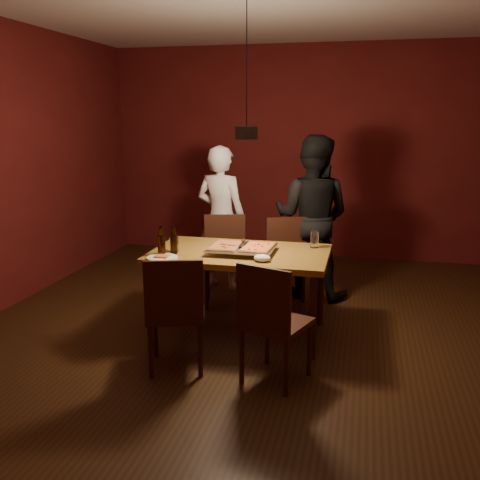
% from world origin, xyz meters
% --- Properties ---
extents(room_shell, '(6.00, 6.00, 6.00)m').
position_xyz_m(room_shell, '(0.00, 0.00, 1.40)').
color(room_shell, '#341E0E').
rests_on(room_shell, ground).
extents(dining_table, '(1.50, 0.90, 0.75)m').
position_xyz_m(dining_table, '(-0.07, 0.09, 0.68)').
color(dining_table, olive).
rests_on(dining_table, floor).
extents(chair_far_left, '(0.51, 0.51, 0.49)m').
position_xyz_m(chair_far_left, '(-0.42, 0.89, 0.54)').
color(chair_far_left, '#38190F').
rests_on(chair_far_left, floor).
extents(chair_far_right, '(0.54, 0.54, 0.49)m').
position_xyz_m(chair_far_right, '(0.24, 0.89, 0.54)').
color(chair_far_right, '#38190F').
rests_on(chair_far_right, floor).
extents(chair_near_left, '(0.52, 0.52, 0.49)m').
position_xyz_m(chair_near_left, '(-0.37, -0.72, 0.54)').
color(chair_near_left, '#38190F').
rests_on(chair_near_left, floor).
extents(chair_near_right, '(0.54, 0.54, 0.49)m').
position_xyz_m(chair_near_right, '(0.34, -0.74, 0.54)').
color(chair_near_right, '#38190F').
rests_on(chair_near_right, floor).
extents(pizza_tray, '(0.57, 0.48, 0.05)m').
position_xyz_m(pizza_tray, '(-0.05, 0.05, 0.77)').
color(pizza_tray, silver).
rests_on(pizza_tray, dining_table).
extents(pizza_meat, '(0.24, 0.38, 0.02)m').
position_xyz_m(pizza_meat, '(-0.19, 0.04, 0.81)').
color(pizza_meat, maroon).
rests_on(pizza_meat, pizza_tray).
extents(pizza_cheese, '(0.25, 0.38, 0.02)m').
position_xyz_m(pizza_cheese, '(0.09, 0.05, 0.81)').
color(pizza_cheese, gold).
rests_on(pizza_cheese, pizza_tray).
extents(spatula, '(0.13, 0.25, 0.04)m').
position_xyz_m(spatula, '(-0.05, 0.07, 0.81)').
color(spatula, silver).
rests_on(spatula, pizza_tray).
extents(beer_bottle_a, '(0.07, 0.07, 0.25)m').
position_xyz_m(beer_bottle_a, '(-0.68, -0.18, 0.88)').
color(beer_bottle_a, black).
rests_on(beer_bottle_a, dining_table).
extents(beer_bottle_b, '(0.06, 0.06, 0.23)m').
position_xyz_m(beer_bottle_b, '(-0.60, -0.11, 0.86)').
color(beer_bottle_b, black).
rests_on(beer_bottle_b, dining_table).
extents(water_glass_left, '(0.08, 0.08, 0.12)m').
position_xyz_m(water_glass_left, '(-0.62, -0.03, 0.81)').
color(water_glass_left, silver).
rests_on(water_glass_left, dining_table).
extents(water_glass_right, '(0.07, 0.07, 0.15)m').
position_xyz_m(water_glass_right, '(0.53, 0.38, 0.82)').
color(water_glass_right, silver).
rests_on(water_glass_right, dining_table).
extents(plate_slice, '(0.25, 0.25, 0.03)m').
position_xyz_m(plate_slice, '(-0.63, -0.29, 0.76)').
color(plate_slice, white).
rests_on(plate_slice, dining_table).
extents(napkin, '(0.14, 0.10, 0.06)m').
position_xyz_m(napkin, '(0.17, -0.19, 0.78)').
color(napkin, white).
rests_on(napkin, dining_table).
extents(diner_white, '(0.65, 0.50, 1.58)m').
position_xyz_m(diner_white, '(-0.58, 1.34, 0.79)').
color(diner_white, silver).
rests_on(diner_white, floor).
extents(diner_dark, '(0.93, 0.78, 1.70)m').
position_xyz_m(diner_dark, '(0.41, 1.29, 0.85)').
color(diner_dark, black).
rests_on(diner_dark, floor).
extents(pendant_lamp, '(0.18, 0.18, 1.10)m').
position_xyz_m(pendant_lamp, '(0.00, 0.00, 1.76)').
color(pendant_lamp, black).
rests_on(pendant_lamp, ceiling).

